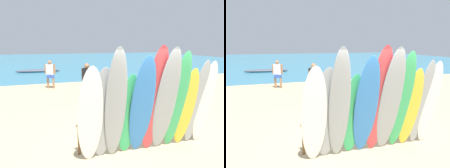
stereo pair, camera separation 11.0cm
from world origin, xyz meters
The scene contains 18 objects.
ground centered at (0.00, 14.00, 0.00)m, with size 60.00×60.00×0.00m, color tan.
ocean_water centered at (0.00, 29.73, 0.01)m, with size 60.00×40.00×0.02m, color teal.
surfboard_rack centered at (0.00, 0.00, 0.60)m, with size 3.46×0.07×0.76m.
surfboard_white_0 centered at (-1.50, -0.51, 1.10)m, with size 0.56×0.06×2.23m, color white.
surfboard_grey_1 centered at (-1.21, -0.45, 1.08)m, with size 0.56×0.06×2.20m, color #999EA3.
surfboard_grey_2 centered at (-0.96, -0.59, 1.29)m, with size 0.46×0.08×2.64m, color #999EA3.
surfboard_green_3 centered at (-0.59, -0.42, 0.99)m, with size 0.50×0.06×2.02m, color #38B266.
surfboard_blue_4 centered at (-0.33, -0.57, 1.20)m, with size 0.55×0.08×2.47m, color #337AD1.
surfboard_red_5 centered at (0.00, -0.55, 1.30)m, with size 0.57×0.07×2.65m, color #D13D42.
surfboard_grey_6 centered at (0.27, -0.60, 1.28)m, with size 0.55×0.08×2.63m, color #999EA3.
surfboard_green_7 centered at (0.60, -0.57, 1.24)m, with size 0.47×0.08×2.54m, color #38B266.
surfboard_yellow_8 centered at (0.90, -0.52, 1.04)m, with size 0.48×0.08×2.13m, color yellow.
surfboard_grey_9 centered at (1.25, -0.50, 1.13)m, with size 0.47×0.06×2.29m, color #999EA3.
surfboard_white_10 centered at (1.50, -0.49, 1.11)m, with size 0.51×0.06×2.25m, color white.
beachgoer_strolling centered at (-1.88, 8.10, 0.95)m, with size 0.59×0.34×1.65m.
beachgoer_midbeach centered at (-0.39, 4.92, 0.99)m, with size 0.45×0.54×1.72m.
beach_chair_red centered at (3.09, 2.12, 0.43)m, with size 0.66×0.77×0.83m.
distant_boat centered at (-2.58, 15.78, 0.14)m, with size 3.93×0.91×0.31m.
Camera 1 is at (-2.45, -4.72, 2.62)m, focal length 34.32 mm.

